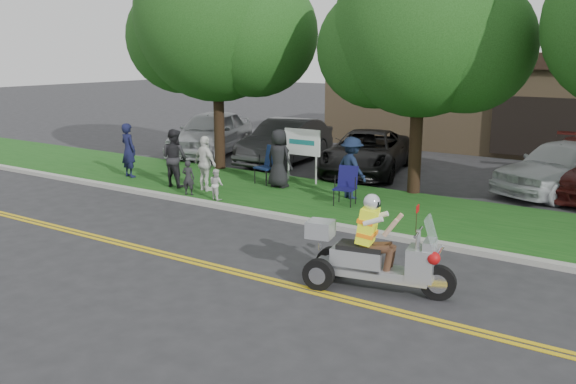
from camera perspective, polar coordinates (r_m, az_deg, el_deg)
The scene contains 23 objects.
ground at distance 12.02m, azimuth -3.86°, elevation -6.69°, with size 120.00×120.00×0.00m, color #28282B.
centerline_near at distance 11.59m, azimuth -5.61°, elevation -7.45°, with size 60.00×0.10×0.01m, color gold.
centerline_far at distance 11.70m, azimuth -5.12°, elevation -7.23°, with size 60.00×0.10×0.01m, color gold.
curb at distance 14.42m, azimuth 3.52°, elevation -3.05°, with size 60.00×0.25×0.12m, color #A8A89E.
grass_verge at distance 16.25m, azimuth 7.33°, elevation -1.30°, with size 60.00×4.00×0.10m, color #144813.
commercial_building at distance 28.44m, azimuth 23.78°, elevation 7.84°, with size 18.00×8.20×4.00m.
tree_left at distance 20.85m, azimuth -6.50°, elevation 15.16°, with size 6.62×5.40×7.78m.
tree_mid at distance 17.40m, azimuth 12.52°, elevation 14.01°, with size 5.88×4.80×7.05m.
business_sign at distance 18.60m, azimuth 1.33°, elevation 4.40°, with size 1.25×0.06×1.75m.
trike_scooter at distance 10.63m, azimuth 7.87°, elevation -6.04°, with size 2.61×1.08×1.71m.
lawn_chair_a at distance 16.07m, azimuth 5.50°, elevation 0.85°, with size 0.62×0.63×1.01m.
lawn_chair_b at distance 18.56m, azimuth -1.74°, elevation 2.80°, with size 0.73×0.75×1.15m.
spectator_adult_left at distance 20.10m, azimuth -14.69°, elevation 3.80°, with size 0.63×0.41×1.73m, color #141638.
spectator_adult_mid at distance 18.38m, azimuth -10.57°, elevation 3.16°, with size 0.84×0.65×1.72m, color black.
spectator_adult_right at distance 17.69m, azimuth -7.75°, elevation 2.66°, with size 0.93×0.39×1.59m, color white.
spectator_chair_a at distance 16.68m, azimuth 5.98°, elevation 2.27°, with size 1.09×0.63×1.69m, color #141F39.
spectator_chair_b at distance 17.97m, azimuth -0.86°, elevation 3.17°, with size 0.84×0.55×1.73m, color black.
child_left at distance 17.27m, azimuth -9.31°, elevation 1.34°, with size 0.36×0.24×0.98m, color black.
child_right at distance 16.62m, azimuth -6.73°, elevation 0.73°, with size 0.41×0.32×0.85m, color silver.
parked_car_far_left at distance 24.55m, azimuth -7.21°, elevation 5.52°, with size 2.07×5.16×1.76m, color #A3A5AA.
parked_car_left at distance 22.54m, azimuth -0.22°, elevation 4.76°, with size 1.70×4.86×1.60m, color #2B2B2D.
parked_car_mid at distance 20.74m, azimuth 7.34°, elevation 3.70°, with size 2.39×5.18×1.44m, color black.
parked_car_far_right at distance 19.28m, azimuth 24.42°, elevation 2.19°, with size 1.90×4.73×1.61m, color silver.
Camera 1 is at (6.91, -8.96, 4.05)m, focal length 38.00 mm.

